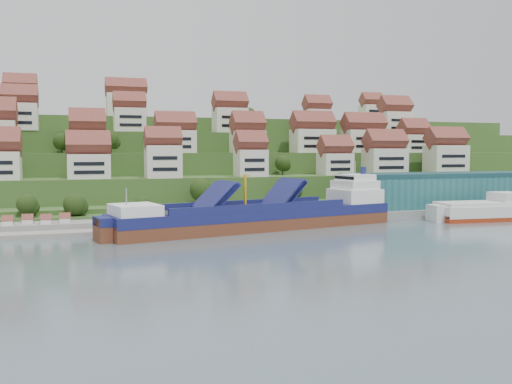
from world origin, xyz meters
name	(u,v)px	position (x,y,z in m)	size (l,w,h in m)	color
ground	(300,228)	(0.00, 0.00, 0.00)	(300.00, 300.00, 0.00)	slate
quay	(346,214)	(20.00, 15.00, 1.10)	(180.00, 14.00, 2.20)	gray
pebble_beach	(47,230)	(-58.00, 12.00, 0.50)	(45.00, 20.00, 1.00)	gray
hillside	(204,170)	(0.00, 103.55, 10.66)	(260.00, 128.00, 31.00)	#2D4C1E
hillside_village	(232,138)	(-1.12, 56.77, 23.07)	(157.93, 62.57, 28.41)	silver
hillside_trees	(239,160)	(-2.50, 43.62, 15.97)	(134.02, 62.31, 31.66)	#274015
warehouse	(440,190)	(52.00, 17.00, 7.20)	(60.00, 15.00, 10.00)	#266467
flagpole	(349,195)	(18.11, 10.00, 6.88)	(1.28, 0.16, 8.00)	gray
beach_huts	(37,224)	(-60.00, 10.75, 2.10)	(14.40, 3.70, 2.20)	white
cargo_ship	(266,216)	(-8.19, 1.89, 3.06)	(72.23, 25.47, 15.77)	brown
second_ship	(487,211)	(54.38, -0.14, 2.43)	(28.41, 12.33, 8.04)	maroon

